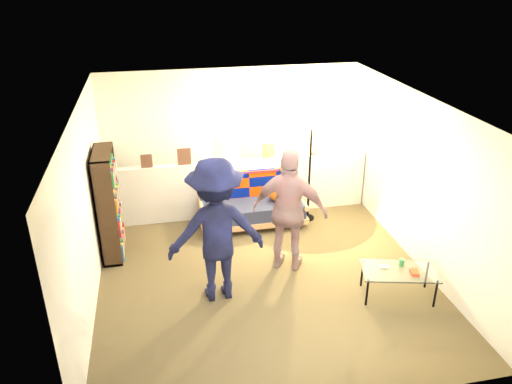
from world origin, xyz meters
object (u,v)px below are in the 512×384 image
(futon_sofa, at_px, (252,203))
(bookshelf, at_px, (109,208))
(person_left, at_px, (216,231))
(coffee_table, at_px, (400,272))
(person_right, at_px, (290,211))
(floor_lamp, at_px, (310,153))

(futon_sofa, xyz_separation_m, bookshelf, (-2.24, -0.53, 0.41))
(futon_sofa, distance_m, person_left, 2.14)
(coffee_table, relative_size, person_right, 0.59)
(futon_sofa, bearing_deg, floor_lamp, -2.40)
(coffee_table, xyz_separation_m, person_right, (-1.22, 0.98, 0.52))
(floor_lamp, relative_size, person_left, 0.87)
(floor_lamp, relative_size, person_right, 0.93)
(person_right, bearing_deg, coffee_table, 167.80)
(bookshelf, relative_size, person_right, 0.91)
(floor_lamp, height_order, person_right, person_right)
(coffee_table, bearing_deg, futon_sofa, 121.16)
(bookshelf, height_order, floor_lamp, floor_lamp)
(floor_lamp, bearing_deg, bookshelf, -171.20)
(futon_sofa, relative_size, person_left, 0.92)
(bookshelf, xyz_separation_m, coffee_table, (3.69, -1.87, -0.38))
(coffee_table, distance_m, floor_lamp, 2.55)
(bookshelf, distance_m, coffee_table, 4.16)
(futon_sofa, xyz_separation_m, person_right, (0.24, -1.43, 0.54))
(bookshelf, relative_size, floor_lamp, 0.98)
(futon_sofa, height_order, bookshelf, bookshelf)
(person_left, bearing_deg, floor_lamp, -136.80)
(person_left, bearing_deg, person_right, -159.83)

